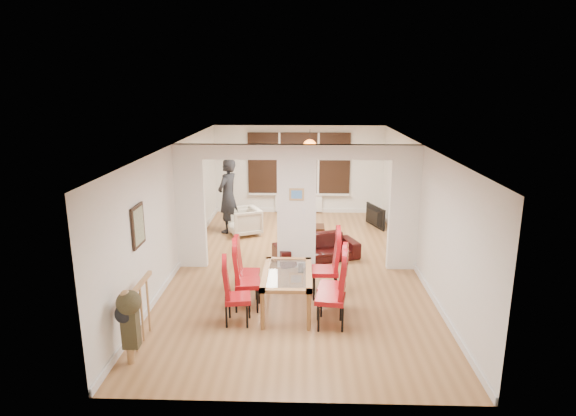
{
  "coord_description": "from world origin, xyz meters",
  "views": [
    {
      "loc": [
        0.13,
        -9.59,
        3.78
      ],
      "look_at": [
        -0.2,
        0.6,
        1.13
      ],
      "focal_mm": 30.0,
      "sensor_mm": 36.0,
      "label": 1
    }
  ],
  "objects_px": {
    "bowl": "(304,225)",
    "dining_chair_la": "(238,294)",
    "armchair": "(244,221)",
    "television": "(372,216)",
    "dining_chair_rc": "(325,266)",
    "dining_table": "(287,291)",
    "dining_chair_rb": "(332,282)",
    "dining_chair_ra": "(330,293)",
    "coffee_table": "(304,230)",
    "bottle": "(298,220)",
    "dining_chair_lb": "(248,278)",
    "sofa": "(316,248)",
    "person": "(228,196)",
    "dining_chair_lc": "(248,269)"
  },
  "relations": [
    {
      "from": "dining_chair_rb",
      "to": "armchair",
      "type": "height_order",
      "value": "dining_chair_rb"
    },
    {
      "from": "dining_chair_rb",
      "to": "sofa",
      "type": "distance_m",
      "value": 2.56
    },
    {
      "from": "dining_chair_lb",
      "to": "dining_chair_rb",
      "type": "relative_size",
      "value": 1.01
    },
    {
      "from": "television",
      "to": "dining_chair_ra",
      "type": "bearing_deg",
      "value": 145.99
    },
    {
      "from": "dining_chair_ra",
      "to": "coffee_table",
      "type": "relative_size",
      "value": 1.07
    },
    {
      "from": "dining_chair_rb",
      "to": "bottle",
      "type": "distance_m",
      "value": 4.4
    },
    {
      "from": "dining_chair_rc",
      "to": "bottle",
      "type": "xyz_separation_m",
      "value": [
        -0.53,
        3.71,
        -0.2
      ]
    },
    {
      "from": "dining_table",
      "to": "dining_chair_la",
      "type": "xyz_separation_m",
      "value": [
        -0.78,
        -0.48,
        0.17
      ]
    },
    {
      "from": "bowl",
      "to": "dining_chair_la",
      "type": "bearing_deg",
      "value": -102.76
    },
    {
      "from": "bottle",
      "to": "dining_chair_rc",
      "type": "bearing_deg",
      "value": -81.81
    },
    {
      "from": "dining_chair_ra",
      "to": "armchair",
      "type": "bearing_deg",
      "value": 121.57
    },
    {
      "from": "dining_chair_rc",
      "to": "bottle",
      "type": "bearing_deg",
      "value": 98.03
    },
    {
      "from": "person",
      "to": "coffee_table",
      "type": "height_order",
      "value": "person"
    },
    {
      "from": "dining_chair_rc",
      "to": "person",
      "type": "xyz_separation_m",
      "value": [
        -2.35,
        3.89,
        0.38
      ]
    },
    {
      "from": "dining_chair_la",
      "to": "sofa",
      "type": "xyz_separation_m",
      "value": [
        1.34,
        2.96,
        -0.24
      ]
    },
    {
      "from": "sofa",
      "to": "dining_table",
      "type": "bearing_deg",
      "value": -123.53
    },
    {
      "from": "armchair",
      "to": "coffee_table",
      "type": "distance_m",
      "value": 1.54
    },
    {
      "from": "dining_table",
      "to": "sofa",
      "type": "bearing_deg",
      "value": 77.26
    },
    {
      "from": "armchair",
      "to": "television",
      "type": "relative_size",
      "value": 0.77
    },
    {
      "from": "dining_chair_lc",
      "to": "sofa",
      "type": "bearing_deg",
      "value": 55.96
    },
    {
      "from": "person",
      "to": "dining_chair_ra",
      "type": "bearing_deg",
      "value": 48.35
    },
    {
      "from": "dining_chair_lc",
      "to": "armchair",
      "type": "bearing_deg",
      "value": 97.93
    },
    {
      "from": "dining_table",
      "to": "dining_chair_lc",
      "type": "bearing_deg",
      "value": 142.45
    },
    {
      "from": "dining_table",
      "to": "dining_chair_rc",
      "type": "xyz_separation_m",
      "value": [
        0.66,
        0.58,
        0.24
      ]
    },
    {
      "from": "dining_chair_lb",
      "to": "bottle",
      "type": "xyz_separation_m",
      "value": [
        0.81,
        4.24,
        -0.16
      ]
    },
    {
      "from": "dining_table",
      "to": "person",
      "type": "xyz_separation_m",
      "value": [
        -1.68,
        4.47,
        0.62
      ]
    },
    {
      "from": "dining_chair_ra",
      "to": "armchair",
      "type": "height_order",
      "value": "dining_chair_ra"
    },
    {
      "from": "dining_chair_lb",
      "to": "dining_chair_rb",
      "type": "distance_m",
      "value": 1.44
    },
    {
      "from": "dining_table",
      "to": "dining_chair_ra",
      "type": "height_order",
      "value": "dining_chair_ra"
    },
    {
      "from": "dining_chair_rb",
      "to": "person",
      "type": "distance_m",
      "value": 5.16
    },
    {
      "from": "dining_chair_la",
      "to": "bottle",
      "type": "distance_m",
      "value": 4.87
    },
    {
      "from": "television",
      "to": "coffee_table",
      "type": "distance_m",
      "value": 2.03
    },
    {
      "from": "armchair",
      "to": "coffee_table",
      "type": "xyz_separation_m",
      "value": [
        1.52,
        -0.0,
        -0.23
      ]
    },
    {
      "from": "dining_chair_rb",
      "to": "dining_table",
      "type": "bearing_deg",
      "value": -173.22
    },
    {
      "from": "dining_chair_rc",
      "to": "bottle",
      "type": "distance_m",
      "value": 3.76
    },
    {
      "from": "dining_chair_ra",
      "to": "television",
      "type": "relative_size",
      "value": 1.13
    },
    {
      "from": "dining_chair_lc",
      "to": "bottle",
      "type": "relative_size",
      "value": 3.47
    },
    {
      "from": "dining_chair_lb",
      "to": "bowl",
      "type": "xyz_separation_m",
      "value": [
        0.96,
        4.13,
        -0.28
      ]
    },
    {
      "from": "dining_table",
      "to": "dining_chair_lb",
      "type": "bearing_deg",
      "value": 175.53
    },
    {
      "from": "person",
      "to": "coffee_table",
      "type": "bearing_deg",
      "value": 105.89
    },
    {
      "from": "dining_table",
      "to": "dining_chair_la",
      "type": "distance_m",
      "value": 0.93
    },
    {
      "from": "dining_table",
      "to": "dining_chair_rb",
      "type": "relative_size",
      "value": 1.35
    },
    {
      "from": "dining_chair_rb",
      "to": "bottle",
      "type": "xyz_separation_m",
      "value": [
        -0.62,
        4.35,
        -0.15
      ]
    },
    {
      "from": "sofa",
      "to": "armchair",
      "type": "xyz_separation_m",
      "value": [
        -1.81,
        1.76,
        0.08
      ]
    },
    {
      "from": "dining_chair_la",
      "to": "armchair",
      "type": "xyz_separation_m",
      "value": [
        -0.47,
        4.72,
        -0.16
      ]
    },
    {
      "from": "dining_table",
      "to": "armchair",
      "type": "distance_m",
      "value": 4.42
    },
    {
      "from": "dining_chair_lb",
      "to": "coffee_table",
      "type": "height_order",
      "value": "dining_chair_lb"
    },
    {
      "from": "sofa",
      "to": "television",
      "type": "xyz_separation_m",
      "value": [
        1.57,
        2.56,
        0.02
      ]
    },
    {
      "from": "sofa",
      "to": "television",
      "type": "bearing_deg",
      "value": 37.78
    },
    {
      "from": "dining_chair_rc",
      "to": "bowl",
      "type": "xyz_separation_m",
      "value": [
        -0.38,
        3.6,
        -0.32
      ]
    }
  ]
}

